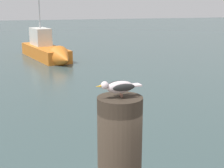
# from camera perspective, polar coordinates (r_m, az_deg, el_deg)

# --- Properties ---
(mooring_post) EXTENTS (0.38, 0.38, 1.11)m
(mooring_post) POSITION_cam_1_polar(r_m,az_deg,el_deg) (2.89, 1.33, -12.91)
(mooring_post) COLOR #382D23
(mooring_post) RESTS_ON harbor_quay
(seagull) EXTENTS (0.39, 0.16, 0.14)m
(seagull) POSITION_cam_1_polar(r_m,az_deg,el_deg) (2.66, 1.27, -0.46)
(seagull) COLOR tan
(seagull) RESTS_ON mooring_post
(boat_orange) EXTENTS (2.89, 6.28, 4.54)m
(boat_orange) POSITION_cam_1_polar(r_m,az_deg,el_deg) (19.99, -11.03, 5.70)
(boat_orange) COLOR orange
(boat_orange) RESTS_ON ground_plane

